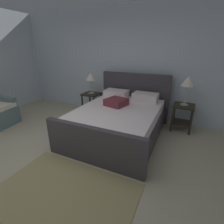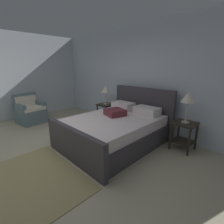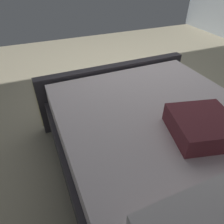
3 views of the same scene
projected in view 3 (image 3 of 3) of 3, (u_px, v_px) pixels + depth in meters
name	position (u px, v px, depth m)	size (l,w,h in m)	color
ground_plane	(133.00, 89.00, 3.14)	(6.29, 5.47, 0.02)	#B3A88A
bed	(171.00, 156.00, 1.63)	(1.77, 2.22, 1.19)	#3B363B
area_rug	(98.00, 87.00, 3.16)	(1.82, 1.18, 0.01)	#9C905D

